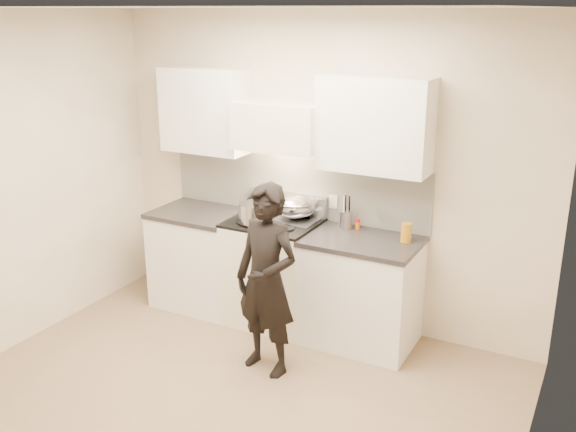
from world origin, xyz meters
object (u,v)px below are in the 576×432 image
(wok, at_px, (295,206))
(stove, at_px, (274,271))
(counter_right, at_px, (361,291))
(utensil_crock, at_px, (346,218))
(person, at_px, (267,280))

(wok, bearing_deg, stove, -136.25)
(stove, height_order, counter_right, stove)
(utensil_crock, relative_size, person, 0.19)
(wok, bearing_deg, utensil_crock, 6.46)
(counter_right, bearing_deg, person, -122.38)
(counter_right, height_order, utensil_crock, utensil_crock)
(wok, height_order, person, person)
(stove, bearing_deg, person, -64.63)
(stove, xyz_separation_m, counter_right, (0.83, 0.00, -0.01))
(stove, distance_m, counter_right, 0.83)
(utensil_crock, bearing_deg, person, -104.84)
(wok, xyz_separation_m, person, (0.22, -0.88, -0.32))
(counter_right, distance_m, person, 0.93)
(stove, height_order, person, person)
(counter_right, relative_size, wok, 1.91)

